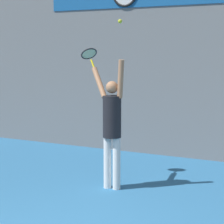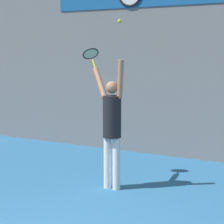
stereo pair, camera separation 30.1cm
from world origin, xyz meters
TOP-DOWN VIEW (x-y plane):
  - back_wall at (0.00, 5.15)m, footprint 18.00×0.10m
  - tennis_player at (-0.54, 2.59)m, footprint 0.76×0.47m
  - tennis_racket at (-1.15, 2.97)m, footprint 0.37×0.38m
  - tennis_ball at (-0.36, 2.51)m, footprint 0.07×0.07m

SIDE VIEW (x-z plane):
  - tennis_player at x=-0.54m, z-range 0.03..2.20m
  - tennis_racket at x=-1.15m, z-range 2.07..2.43m
  - back_wall at x=0.00m, z-range 0.00..5.00m
  - tennis_ball at x=-0.36m, z-range 2.74..2.80m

